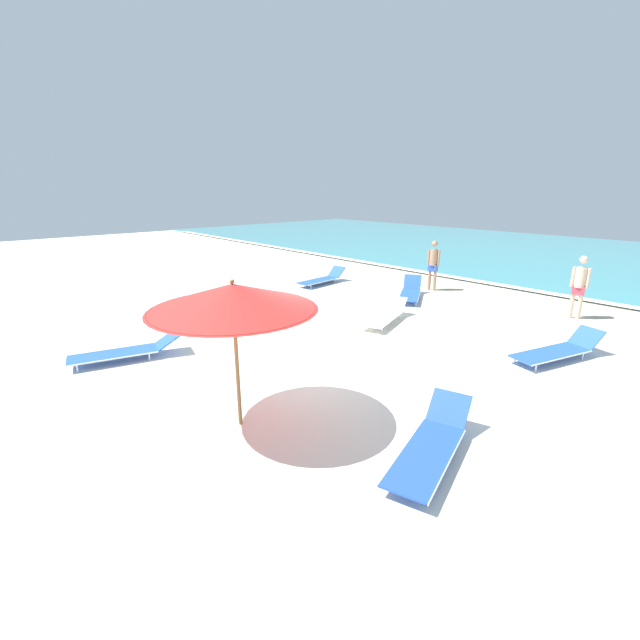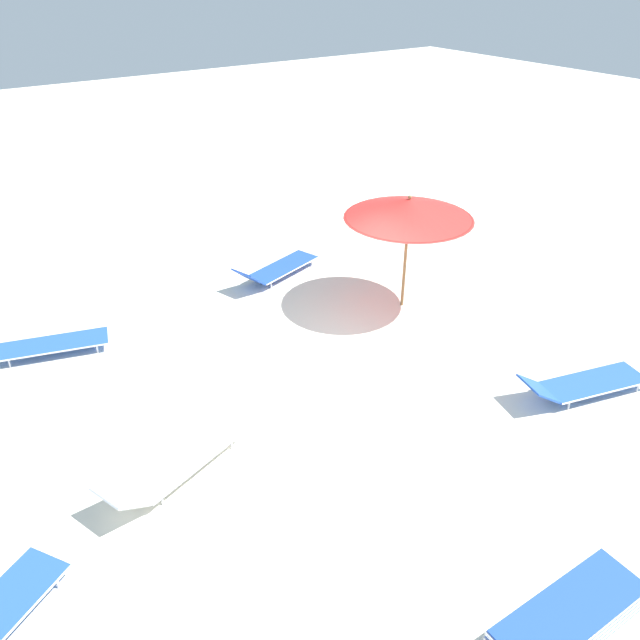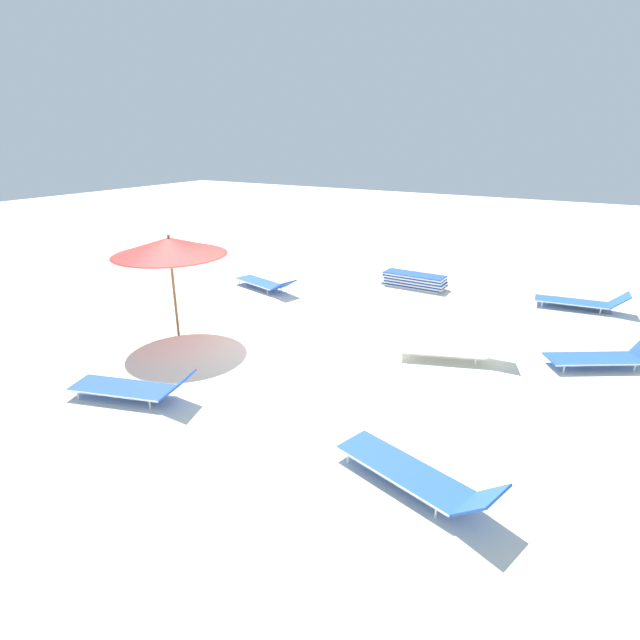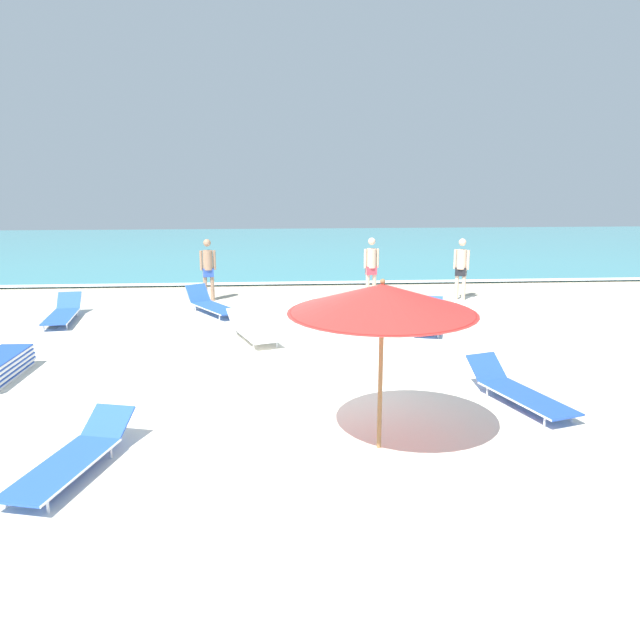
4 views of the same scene
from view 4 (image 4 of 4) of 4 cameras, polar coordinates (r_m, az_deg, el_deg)
The scene contains 12 objects.
ground_plane at distance 10.33m, azimuth -1.31°, elevation -7.56°, with size 60.00×60.00×0.16m.
ocean_water at distance 30.01m, azimuth -3.13°, elevation 6.60°, with size 60.00×19.78×0.07m.
beach_umbrella at distance 7.97m, azimuth 5.72°, elevation 1.93°, with size 2.44×2.44×2.30m.
sun_lounger_under_umbrella at distance 13.87m, azimuth -6.22°, elevation -0.87°, with size 1.29×2.21×0.50m.
sun_lounger_beside_umbrella at distance 10.49m, azimuth 17.69°, elevation -6.19°, with size 1.23×2.27×0.54m.
sun_lounger_near_water_left at distance 16.52m, azimuth -9.85°, elevation 1.39°, with size 1.63×2.10×0.62m.
sun_lounger_near_water_right at distance 8.42m, azimuth -21.66°, elevation -11.55°, with size 1.15×2.30×0.47m.
sun_lounger_mid_beach_solo at distance 15.00m, azimuth 9.92°, elevation 0.12°, with size 1.22×2.35×0.55m.
sun_lounger_mid_beach_pair_a at distance 16.63m, azimuth -22.46°, elevation 0.60°, with size 0.86×2.23×0.55m.
beachgoer_wading_adult at distance 17.94m, azimuth -10.20°, elevation 4.86°, with size 0.44×0.27×1.76m.
beachgoer_shoreline_child at distance 18.27m, azimuth 12.79°, elevation 4.89°, with size 0.40×0.30×1.76m.
beachgoer_strolling_adult at distance 18.10m, azimuth 4.72°, elevation 5.11°, with size 0.45×0.27×1.76m.
Camera 4 is at (-0.43, -9.62, 3.63)m, focal length 35.00 mm.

